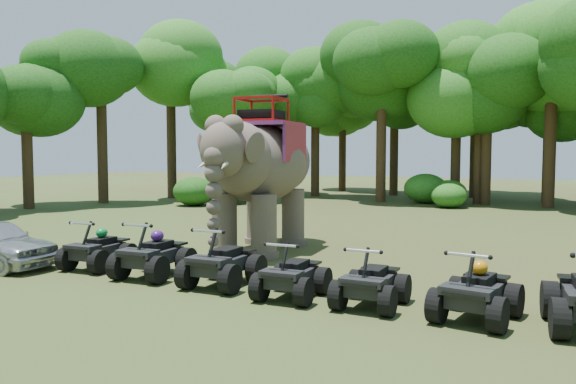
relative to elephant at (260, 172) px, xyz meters
The scene contains 26 objects.
ground 4.19m from the elephant, 58.12° to the right, with size 110.00×110.00×0.00m, color #47381E.
elephant is the anchor object (origin of this frame).
atv_0 5.05m from the elephant, 118.25° to the right, with size 1.21×1.66×1.23m, color black, non-canonical shape.
atv_1 4.61m from the elephant, 94.93° to the right, with size 1.30×1.79×1.32m, color black, non-canonical shape.
atv_2 4.86m from the elephant, 69.96° to the right, with size 1.30×1.78×1.32m, color black, non-canonical shape.
atv_3 5.86m from the elephant, 53.14° to the right, with size 1.15×1.58×1.17m, color black, non-canonical shape.
atv_4 6.83m from the elephant, 41.21° to the right, with size 1.16×1.58×1.17m, color black, non-canonical shape.
atv_5 8.29m from the elephant, 32.23° to the right, with size 1.24×1.69×1.26m, color black, non-canonical shape.
tree_0 19.58m from the elephant, 84.56° to the left, with size 6.07×6.07×8.67m, color #195114, non-canonical shape.
tree_1 22.57m from the elephant, 72.88° to the left, with size 5.35×5.35×7.65m, color #195114, non-canonical shape.
tree_24 17.83m from the elephant, 163.14° to the left, with size 5.79×5.79×8.27m, color #195114, non-canonical shape.
tree_25 18.67m from the elephant, 149.74° to the left, with size 6.38×6.38×9.11m, color #195114, non-canonical shape.
tree_26 20.61m from the elephant, 136.56° to the left, with size 6.65×6.65×9.50m, color #195114, non-canonical shape.
tree_27 16.82m from the elephant, 122.84° to the left, with size 4.73×4.73×6.76m, color #195114, non-canonical shape.
tree_28 21.15m from the elephant, 110.48° to the left, with size 6.12×6.12×8.74m, color #195114, non-canonical shape.
tree_29 17.84m from the elephant, 96.79° to the left, with size 6.63×6.63×9.48m, color #195114, non-canonical shape.
tree_31 23.53m from the elephant, 84.43° to the left, with size 6.68×6.68×9.54m, color #195114, non-canonical shape.
tree_32 26.85m from the elephant, 85.05° to the left, with size 5.82×5.82×8.31m, color #195114, non-canonical shape.
tree_34 26.65m from the elephant, 128.05° to the left, with size 6.01×6.01×8.59m, color #195114, non-canonical shape.
tree_35 21.50m from the elephant, 122.56° to the left, with size 5.17×5.17×7.38m, color #195114, non-canonical shape.
tree_36 23.25m from the elephant, 97.33° to the left, with size 6.28×6.28×8.97m, color #195114, non-canonical shape.
tree_37 19.29m from the elephant, 80.26° to the left, with size 6.39×6.39×9.12m, color #195114, non-canonical shape.
tree_38 22.37m from the elephant, 116.58° to the left, with size 6.25×6.25×8.92m, color #195114, non-canonical shape.
tree_41 26.43m from the elephant, 106.88° to the left, with size 5.76×5.76×8.22m, color #195114, non-canonical shape.
tree_42 18.99m from the elephant, 78.77° to the left, with size 5.80×5.80×8.28m, color #195114, non-canonical shape.
tree_43 19.54m from the elephant, 69.11° to the left, with size 7.08×7.08×10.11m, color #195114, non-canonical shape.
Camera 1 is at (6.55, -11.31, 2.89)m, focal length 35.00 mm.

